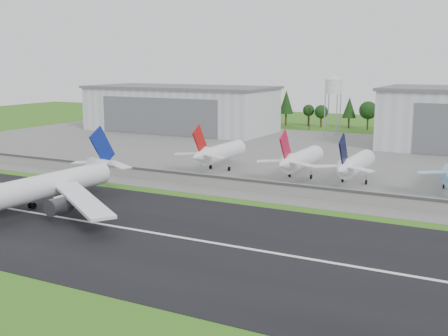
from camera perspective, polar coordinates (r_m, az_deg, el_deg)
The scene contains 13 objects.
ground at distance 117.70m, azimuth -14.01°, elevation -7.07°, with size 600.00×600.00×0.00m, color #355F16.
runway at distance 124.95m, azimuth -10.96°, elevation -5.87°, with size 320.00×60.00×0.10m, color black.
runway_centerline at distance 124.93m, azimuth -10.96°, elevation -5.85°, with size 220.00×1.00×0.02m, color white.
apron at distance 219.54m, azimuth 7.18°, elevation 1.39°, with size 320.00×150.00×0.10m, color slate.
blast_fence at distance 160.91m, azimuth -0.98°, elevation -1.30°, with size 240.00×0.61×3.50m.
hangar_west at distance 293.70m, azimuth -4.43°, elevation 6.06°, with size 97.00×44.00×23.20m.
water_tower at distance 280.14m, azimuth 11.06°, elevation 8.32°, with size 8.40×8.40×29.40m.
utility_poles at distance 295.12m, azimuth 12.67°, elevation 3.58°, with size 230.00×3.00×12.00m, color black, non-canonical shape.
treeline at distance 309.54m, azimuth 13.40°, elevation 3.87°, with size 320.00×16.00×22.00m, color black, non-canonical shape.
main_airliner at distance 138.64m, azimuth -18.62°, elevation -2.53°, with size 57.19×59.23×18.17m.
parked_jet_red_a at distance 183.71m, azimuth -0.65°, elevation 1.56°, with size 7.36×31.29×16.58m.
parked_jet_red_b at distance 172.32m, azimuth 7.63°, elevation 0.85°, with size 7.36×31.29×16.56m.
parked_jet_navy at distance 167.42m, azimuth 13.04°, elevation 0.35°, with size 7.36×31.29×16.48m.
Camera 1 is at (75.50, -83.11, 35.30)m, focal length 45.00 mm.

